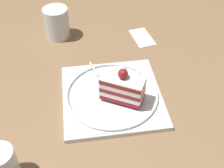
% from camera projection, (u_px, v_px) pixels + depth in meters
% --- Properties ---
extents(ground_plane, '(2.40, 2.40, 0.00)m').
position_uv_depth(ground_plane, '(116.00, 89.00, 0.78)').
color(ground_plane, '#8D6A49').
extents(dessert_plate, '(0.29, 0.29, 0.02)m').
position_uv_depth(dessert_plate, '(112.00, 95.00, 0.75)').
color(dessert_plate, white).
rests_on(dessert_plate, ground_plane).
extents(cake_slice, '(0.11, 0.11, 0.09)m').
position_uv_depth(cake_slice, '(122.00, 88.00, 0.70)').
color(cake_slice, maroon).
rests_on(cake_slice, dessert_plate).
extents(whipped_cream_dollop, '(0.04, 0.04, 0.03)m').
position_uv_depth(whipped_cream_dollop, '(121.00, 71.00, 0.78)').
color(whipped_cream_dollop, white).
rests_on(whipped_cream_dollop, dessert_plate).
extents(fork, '(0.02, 0.11, 0.00)m').
position_uv_depth(fork, '(97.00, 75.00, 0.78)').
color(fork, silver).
rests_on(fork, dessert_plate).
extents(drink_glass_near, '(0.06, 0.06, 0.09)m').
position_uv_depth(drink_glass_near, '(4.00, 167.00, 0.57)').
color(drink_glass_near, silver).
rests_on(drink_glass_near, ground_plane).
extents(drink_glass_far, '(0.08, 0.08, 0.10)m').
position_uv_depth(drink_glass_far, '(57.00, 25.00, 0.93)').
color(drink_glass_far, silver).
rests_on(drink_glass_far, ground_plane).
extents(folded_napkin, '(0.06, 0.10, 0.00)m').
position_uv_depth(folded_napkin, '(142.00, 37.00, 0.95)').
color(folded_napkin, white).
rests_on(folded_napkin, ground_plane).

